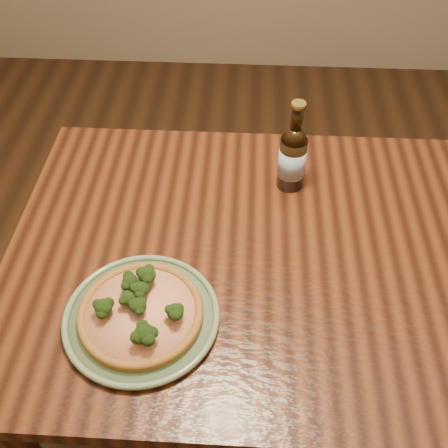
# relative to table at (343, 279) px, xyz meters

# --- Properties ---
(ground) EXTENTS (4.50, 4.50, 0.00)m
(ground) POSITION_rel_table_xyz_m (0.00, -0.10, -0.66)
(ground) COLOR #382111
(ground) RESTS_ON ground
(table) EXTENTS (1.60, 0.90, 0.75)m
(table) POSITION_rel_table_xyz_m (0.00, 0.00, 0.00)
(table) COLOR #48210F
(table) RESTS_ON ground
(plate) EXTENTS (0.33, 0.33, 0.02)m
(plate) POSITION_rel_table_xyz_m (-0.45, -0.20, 0.10)
(plate) COLOR #697F58
(plate) RESTS_ON table
(pizza) EXTENTS (0.26, 0.26, 0.07)m
(pizza) POSITION_rel_table_xyz_m (-0.45, -0.20, 0.12)
(pizza) COLOR #986122
(pizza) RESTS_ON plate
(beer_bottle) EXTENTS (0.07, 0.07, 0.25)m
(beer_bottle) POSITION_rel_table_xyz_m (-0.13, 0.23, 0.19)
(beer_bottle) COLOR black
(beer_bottle) RESTS_ON table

